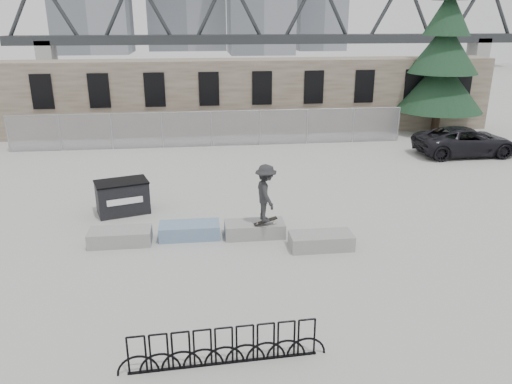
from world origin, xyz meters
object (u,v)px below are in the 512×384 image
at_px(planter_far_left, 120,236).
at_px(skateboarder, 266,193).
at_px(bike_rack, 224,347).
at_px(planter_center_left, 190,230).
at_px(dumpster, 122,197).
at_px(planter_center_right, 255,229).
at_px(suv, 466,141).
at_px(planter_offset, 321,240).
at_px(spruce_tree, 443,58).

xyz_separation_m(planter_far_left, skateboarder, (4.76, -0.15, 1.34)).
xyz_separation_m(bike_rack, skateboarder, (1.75, 6.22, 1.16)).
relative_size(planter_center_left, dumpster, 0.93).
xyz_separation_m(planter_center_right, suv, (12.34, 8.98, 0.48)).
bearing_deg(planter_offset, planter_center_right, 149.54).
relative_size(dumpster, skateboarder, 1.05).
xyz_separation_m(dumpster, suv, (17.01, 6.29, 0.12)).
height_order(planter_offset, dumpster, dumpster).
bearing_deg(planter_center_right, spruce_tree, 47.43).
height_order(dumpster, spruce_tree, spruce_tree).
distance_m(planter_center_left, dumpster, 3.58).
bearing_deg(suv, skateboarder, 126.86).
bearing_deg(planter_far_left, planter_center_left, 6.09).
height_order(planter_center_left, planter_center_right, same).
distance_m(planter_center_left, skateboarder, 2.88).
height_order(planter_center_left, spruce_tree, spruce_tree).
distance_m(dumpster, suv, 18.14).
bearing_deg(dumpster, suv, 3.60).
xyz_separation_m(planter_far_left, planter_center_right, (4.42, 0.10, 0.00)).
relative_size(planter_far_left, planter_center_right, 1.00).
relative_size(spruce_tree, skateboarder, 5.61).
bearing_deg(spruce_tree, bike_rack, -125.09).
relative_size(planter_offset, bike_rack, 0.45).
bearing_deg(planter_offset, suv, 44.52).
relative_size(planter_far_left, dumpster, 0.93).
distance_m(planter_offset, spruce_tree, 19.80).
relative_size(suv, skateboarder, 2.62).
bearing_deg(planter_center_right, planter_center_left, 176.24).
bearing_deg(bike_rack, planter_offset, 57.15).
distance_m(spruce_tree, suv, 6.78).
distance_m(planter_center_left, planter_offset, 4.39).
distance_m(planter_far_left, suv, 19.06).
height_order(planter_center_right, spruce_tree, spruce_tree).
relative_size(dumpster, bike_rack, 0.48).
bearing_deg(bike_rack, planter_far_left, 115.28).
bearing_deg(suv, planter_far_left, 117.75).
bearing_deg(planter_center_left, planter_far_left, -173.91).
relative_size(bike_rack, suv, 0.83).
height_order(planter_offset, suv, suv).
bearing_deg(planter_far_left, dumpster, 95.21).
bearing_deg(planter_offset, spruce_tree, 54.18).
bearing_deg(skateboarder, spruce_tree, -48.83).
bearing_deg(skateboarder, planter_center_left, 73.85).
xyz_separation_m(planter_center_left, skateboarder, (2.52, -0.38, 1.34)).
distance_m(planter_offset, skateboarder, 2.33).
bearing_deg(planter_far_left, skateboarder, -1.75).
relative_size(bike_rack, skateboarder, 2.19).
distance_m(planter_offset, suv, 14.50).
bearing_deg(suv, spruce_tree, -10.77).
relative_size(planter_far_left, planter_center_left, 1.00).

